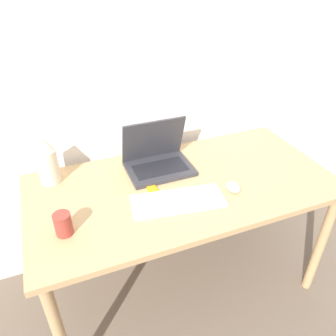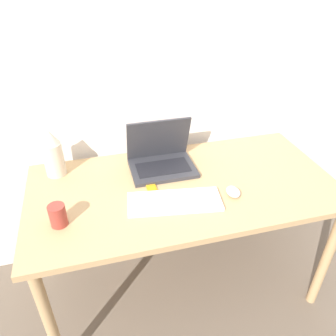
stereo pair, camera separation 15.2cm
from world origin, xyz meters
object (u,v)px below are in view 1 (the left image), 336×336
Objects in this scene: vase at (47,160)px; mug at (63,224)px; mouse at (233,187)px; keyboard at (178,201)px; mp3_player at (153,190)px; laptop at (157,158)px.

mug is (0.02, -0.39, -0.07)m from vase.
mug is at bearing 179.98° from mouse.
keyboard is 0.28m from mouse.
keyboard reaches higher than mp3_player.
keyboard is at bearing 178.06° from mouse.
laptop is at bearing 129.92° from mouse.
mouse reaches higher than mp3_player.
laptop reaches higher than mp3_player.
mouse is 0.90m from vase.
keyboard is (-0.01, -0.31, -0.05)m from laptop.
mp3_player is (-0.08, 0.12, -0.01)m from keyboard.
mouse is 1.33× the size of mp3_player.
keyboard is 1.75× the size of vase.
mouse is at bearing -1.94° from keyboard.
laptop reaches higher than vase.
mug is (-0.50, -0.01, 0.04)m from keyboard.
vase is (-0.53, 0.07, 0.07)m from laptop.
keyboard is 6.87× the size of mp3_player.
mouse is (0.28, -0.01, 0.01)m from keyboard.
laptop is at bearing 87.38° from keyboard.
keyboard is 0.15m from mp3_player.
keyboard is at bearing -58.19° from mp3_player.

